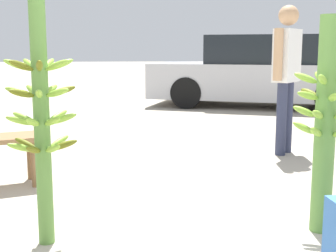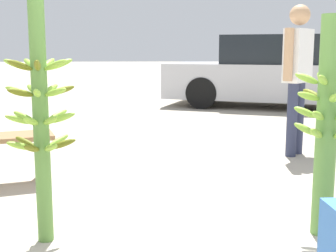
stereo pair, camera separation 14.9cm
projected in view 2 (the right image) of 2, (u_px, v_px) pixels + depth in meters
banana_stalk_left at (40, 109)px, 2.76m from camera, size 0.42×0.42×1.62m
banana_stalk_center at (327, 123)px, 2.89m from camera, size 0.42×0.42×1.38m
vendor_person at (298, 66)px, 5.06m from camera, size 0.47×0.51×1.63m
parked_car at (280, 73)px, 9.39m from camera, size 4.69×3.26×1.43m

